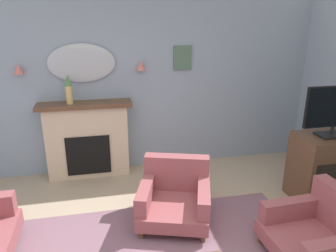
{
  "coord_description": "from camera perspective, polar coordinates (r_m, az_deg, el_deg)",
  "views": [
    {
      "loc": [
        -0.5,
        -2.16,
        2.31
      ],
      "look_at": [
        0.27,
        1.46,
        1.07
      ],
      "focal_mm": 34.06,
      "sensor_mm": 36.0,
      "label": 1
    }
  ],
  "objects": [
    {
      "name": "fireplace",
      "position": [
        4.97,
        -14.17,
        -2.51
      ],
      "size": [
        1.36,
        0.36,
        1.16
      ],
      "color": "beige",
      "rests_on": "ground"
    },
    {
      "name": "framed_picture",
      "position": [
        4.99,
        2.59,
        12.1
      ],
      "size": [
        0.28,
        0.03,
        0.36
      ],
      "primitive_type": "cube",
      "color": "#4C6B56"
    },
    {
      "name": "tv_flatscreen",
      "position": [
        4.46,
        27.82,
        2.57
      ],
      "size": [
        0.84,
        0.24,
        0.65
      ],
      "color": "black",
      "rests_on": "tv_cabinet"
    },
    {
      "name": "wall_mirror",
      "position": [
        4.84,
        -15.19,
        10.8
      ],
      "size": [
        0.96,
        0.06,
        0.56
      ],
      "primitive_type": "ellipsoid",
      "color": "#B2BCC6"
    },
    {
      "name": "wall_sconce_left",
      "position": [
        4.91,
        -25.22,
        9.22
      ],
      "size": [
        0.14,
        0.14,
        0.14
      ],
      "primitive_type": "cone",
      "color": "#D17066"
    },
    {
      "name": "wall_sconce_right",
      "position": [
        4.82,
        -4.88,
        10.75
      ],
      "size": [
        0.14,
        0.14,
        0.14
      ],
      "primitive_type": "cone",
      "color": "#D17066"
    },
    {
      "name": "armchair_by_coffee_table",
      "position": [
        3.66,
        25.58,
        -16.7
      ],
      "size": [
        0.85,
        0.85,
        0.71
      ],
      "color": "#934C51",
      "rests_on": "ground"
    },
    {
      "name": "armchair_beside_couch",
      "position": [
        3.91,
        1.27,
        -12.26
      ],
      "size": [
        1.01,
        1.03,
        0.71
      ],
      "color": "#934C51",
      "rests_on": "ground"
    },
    {
      "name": "mantel_vase_right",
      "position": [
        4.74,
        -17.36,
        6.35
      ],
      "size": [
        0.1,
        0.1,
        0.42
      ],
      "color": "tan",
      "rests_on": "fireplace"
    },
    {
      "name": "tv_cabinet",
      "position": [
        4.72,
        26.22,
        -6.66
      ],
      "size": [
        0.8,
        0.57,
        0.9
      ],
      "color": "brown",
      "rests_on": "ground"
    },
    {
      "name": "wall_back",
      "position": [
        4.99,
        -6.1,
        7.32
      ],
      "size": [
        6.75,
        0.1,
        2.69
      ],
      "primitive_type": "cube",
      "color": "#8C9EB2",
      "rests_on": "ground"
    }
  ]
}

